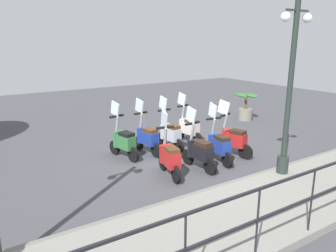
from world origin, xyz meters
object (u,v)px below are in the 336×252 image
Objects in this scene: scooter_near_1 at (219,145)px; scooter_far_1 at (170,133)px; scooter_near_3 at (169,157)px; scooter_far_0 at (189,127)px; scooter_far_2 at (147,137)px; potted_palm at (245,109)px; scooter_near_2 at (199,151)px; scooter_near_0 at (233,139)px; scooter_far_3 at (124,141)px; lamp_post_near at (289,99)px.

scooter_far_1 is (1.60, 0.48, 0.00)m from scooter_near_1.
scooter_near_3 is 1.00× the size of scooter_far_1.
scooter_far_1 is (1.68, -1.10, 0.00)m from scooter_near_3.
scooter_far_0 and scooter_far_1 have the same top height.
scooter_near_3 is 1.00× the size of scooter_far_2.
potted_palm is 5.70m from scooter_near_2.
scooter_near_3 is (-0.25, 2.25, 0.00)m from scooter_near_0.
scooter_near_2 is at bearing 167.25° from scooter_far_1.
scooter_near_3 and scooter_far_2 have the same top height.
scooter_far_3 is at bearing 84.21° from scooter_far_1.
scooter_near_0 and scooter_near_2 have the same top height.
scooter_far_0 and scooter_far_3 have the same top height.
lamp_post_near is 2.26m from scooter_near_0.
scooter_far_3 is (-1.37, 6.00, 0.04)m from potted_palm.
scooter_near_0 is 1.00× the size of scooter_far_3.
scooter_near_2 is 1.00× the size of scooter_far_1.
scooter_far_2 is (1.69, -0.34, 0.00)m from scooter_near_3.
scooter_far_3 is (0.03, 1.47, 0.00)m from scooter_far_1.
scooter_far_3 is (3.23, 2.51, -1.40)m from lamp_post_near.
scooter_near_0 is 1.00× the size of scooter_far_1.
scooter_near_1 and scooter_near_3 have the same top height.
scooter_near_0 and scooter_near_1 have the same top height.
scooter_near_3 is 1.00× the size of scooter_far_3.
potted_palm is at bearing -77.23° from scooter_far_1.
scooter_far_3 is at bearing 37.82° from lamp_post_near.
scooter_far_1 is 0.76m from scooter_far_2.
scooter_far_1 is (-0.23, 0.85, 0.00)m from scooter_far_0.
lamp_post_near is 2.56× the size of scooter_far_2.
scooter_far_2 is (1.62, 1.24, 0.00)m from scooter_near_1.
scooter_far_3 is at bearing 57.23° from scooter_near_1.
potted_palm is 3.86m from scooter_far_0.
scooter_near_0 is 0.70m from scooter_near_1.
scooter_far_0 is at bearing -33.13° from scooter_near_2.
scooter_near_0 is 1.00× the size of scooter_near_1.
lamp_post_near is 2.20m from scooter_near_1.
scooter_near_2 reaches higher than potted_palm.
scooter_far_2 is (3.21, 1.79, -1.40)m from lamp_post_near.
scooter_far_1 is 1.00× the size of scooter_far_2.
scooter_far_0 is 1.00× the size of scooter_far_1.
lamp_post_near is 2.97m from scooter_near_3.
scooter_far_0 is at bearing 107.67° from potted_palm.
potted_palm is at bearing -78.17° from scooter_far_0.
scooter_near_0 is at bearing -130.88° from scooter_far_3.
scooter_near_2 and scooter_far_0 have the same top height.
scooter_far_2 is (0.02, 0.76, 0.00)m from scooter_far_1.
scooter_near_1 is 1.58m from scooter_near_3.
scooter_far_1 is at bearing 22.12° from scooter_near_0.
potted_palm is at bearing -50.32° from scooter_near_3.
scooter_near_0 is at bearing -72.69° from scooter_near_3.
scooter_far_0 is 1.62m from scooter_far_2.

